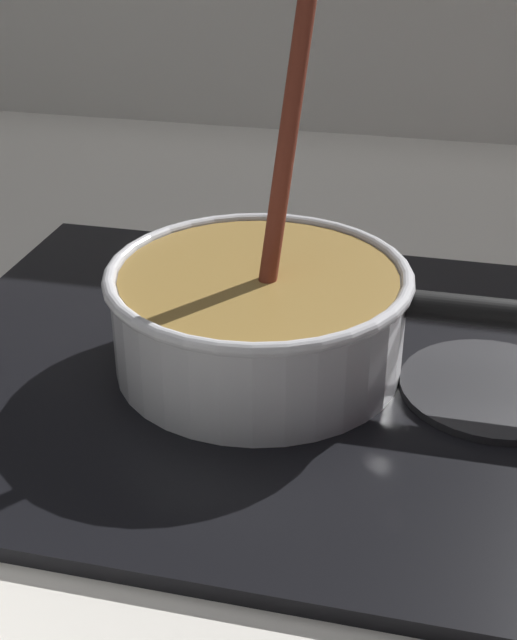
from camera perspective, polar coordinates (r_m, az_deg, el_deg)
ground at (r=0.66m, az=-6.96°, el=-8.25°), size 2.40×1.60×0.04m
hob_plate at (r=0.70m, az=0.00°, el=-3.27°), size 0.56×0.48×0.01m
burner_ring at (r=0.69m, az=0.00°, el=-2.57°), size 0.16×0.16×0.01m
spare_burner at (r=0.68m, az=15.18°, el=-4.38°), size 0.14×0.14×0.01m
cooking_pan at (r=0.67m, az=0.16°, el=0.43°), size 0.39×0.24×0.32m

